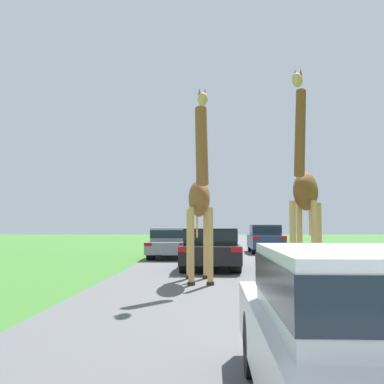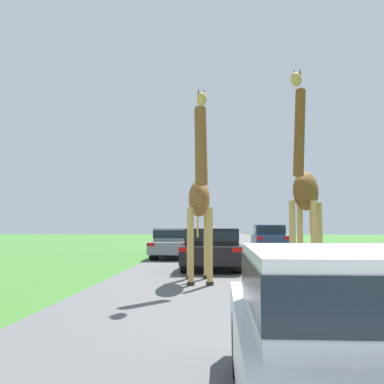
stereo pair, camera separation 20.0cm
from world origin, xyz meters
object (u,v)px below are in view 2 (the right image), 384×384
object	(u,v)px
giraffe_near_road	(199,196)
car_far_ahead	(174,242)
car_queue_left	(269,238)
car_verge_right	(185,239)
giraffe_companion	(305,191)
car_lead_maroon	(372,338)
car_queue_right	(212,248)

from	to	relation	value
giraffe_near_road	car_far_ahead	size ratio (longest dim) A/B	1.07
car_queue_left	car_verge_right	world-z (taller)	car_queue_left
giraffe_companion	car_lead_maroon	xyz separation A→B (m)	(-1.11, -8.91, -1.64)
car_lead_maroon	giraffe_near_road	bearing A→B (deg)	99.90
giraffe_near_road	giraffe_companion	distance (m)	2.75
car_lead_maroon	car_queue_left	bearing A→B (deg)	86.09
giraffe_companion	car_queue_right	size ratio (longest dim) A/B	1.31
car_queue_right	giraffe_companion	bearing A→B (deg)	-58.93
giraffe_near_road	car_queue_right	xyz separation A→B (m)	(0.27, 3.73, -1.53)
giraffe_near_road	giraffe_companion	xyz separation A→B (m)	(2.72, -0.35, 0.09)
giraffe_companion	car_lead_maroon	distance (m)	9.13
giraffe_near_road	giraffe_companion	bearing A→B (deg)	167.73
car_lead_maroon	giraffe_companion	bearing A→B (deg)	82.91
giraffe_near_road	car_queue_right	bearing A→B (deg)	-99.10
giraffe_near_road	car_queue_right	world-z (taller)	giraffe_near_road
car_queue_left	car_far_ahead	world-z (taller)	car_queue_left
car_far_ahead	car_verge_right	world-z (taller)	car_far_ahead
giraffe_near_road	car_far_ahead	xyz separation A→B (m)	(-1.62, 9.42, -1.54)
giraffe_near_road	car_queue_left	bearing A→B (deg)	-108.00
giraffe_companion	car_queue_left	distance (m)	14.24
car_queue_right	car_far_ahead	world-z (taller)	car_queue_right
car_queue_left	car_verge_right	xyz separation A→B (m)	(-4.74, 1.63, -0.10)
giraffe_companion	car_lead_maroon	bearing A→B (deg)	99.14
giraffe_near_road	car_verge_right	size ratio (longest dim) A/B	1.16
car_lead_maroon	car_queue_right	bearing A→B (deg)	95.92
giraffe_near_road	car_verge_right	xyz separation A→B (m)	(-1.55, 15.43, -1.57)
giraffe_near_road	car_queue_left	xyz separation A→B (m)	(3.19, 13.80, -1.47)
car_queue_right	car_far_ahead	size ratio (longest dim) A/B	0.88
car_lead_maroon	car_queue_right	size ratio (longest dim) A/B	1.22
giraffe_near_road	car_queue_left	distance (m)	14.24
car_lead_maroon	car_far_ahead	size ratio (longest dim) A/B	1.07
giraffe_companion	car_queue_right	xyz separation A→B (m)	(-2.45, 4.07, -1.62)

